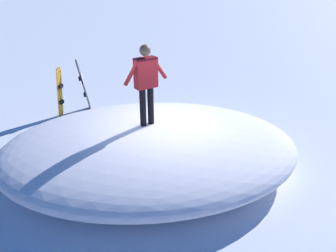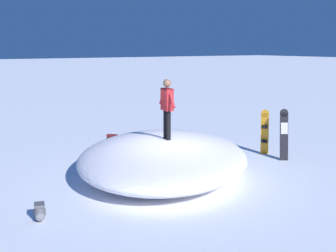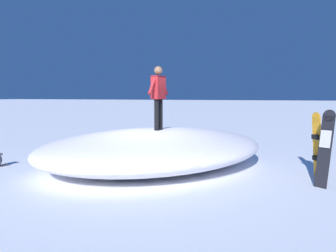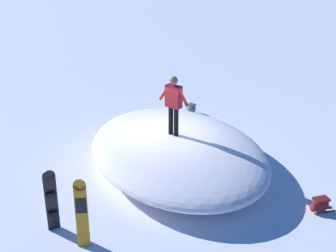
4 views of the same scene
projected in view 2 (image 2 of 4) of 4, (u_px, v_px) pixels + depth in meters
The scene contains 7 objects.
ground at pixel (169, 177), 12.57m from camera, with size 240.00×240.00×0.00m, color white.
snow_mound at pixel (163, 156), 12.90m from camera, with size 4.92×6.71×1.03m, color white.
snowboarder_standing at pixel (167, 105), 12.65m from camera, with size 0.30×1.07×1.78m.
snowboard_primary_upright at pixel (284, 134), 14.43m from camera, with size 0.40×0.41×1.70m.
snowboard_secondary_upright at pixel (265, 131), 15.10m from camera, with size 0.30×0.32×1.60m.
backpack_near at pixel (112, 139), 16.69m from camera, with size 0.62×0.61×0.40m.
backpack_far at pixel (40, 212), 9.43m from camera, with size 0.34×0.55×0.39m.
Camera 2 is at (-6.53, -10.17, 3.76)m, focal length 46.40 mm.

